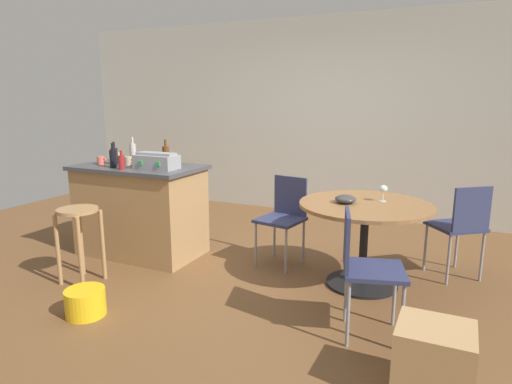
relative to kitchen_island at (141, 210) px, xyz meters
name	(u,v)px	position (x,y,z in m)	size (l,w,h in m)	color
ground_plane	(253,274)	(1.31, -0.03, -0.47)	(8.80, 8.80, 0.00)	brown
back_wall	(329,118)	(1.31, 2.46, 0.88)	(8.00, 0.10, 2.70)	beige
kitchen_island	(141,210)	(0.00, 0.00, 0.00)	(1.30, 0.75, 0.94)	#A37A4C
wooden_stool	(79,228)	(0.00, -0.83, 0.03)	(0.35, 0.35, 0.68)	#A37A4C
dining_table	(365,223)	(2.29, 0.14, 0.10)	(1.13, 1.13, 0.74)	black
folding_chair_near	(461,224)	(3.04, 0.64, 0.05)	(0.56, 0.56, 0.87)	navy
folding_chair_far	(284,214)	(1.46, 0.36, 0.03)	(0.46, 0.46, 0.86)	navy
folding_chair_left	(364,263)	(2.45, -0.71, 0.05)	(0.49, 0.49, 0.88)	navy
toolbox	(157,161)	(0.30, -0.09, 0.54)	(0.42, 0.23, 0.16)	gray
bottle_0	(114,156)	(-0.29, -0.02, 0.56)	(0.07, 0.07, 0.23)	black
bottle_1	(133,152)	(-0.24, 0.21, 0.57)	(0.07, 0.07, 0.27)	#B7B2AD
bottle_2	(113,158)	(-0.14, -0.20, 0.56)	(0.07, 0.07, 0.24)	black
bottle_3	(166,155)	(0.21, 0.19, 0.57)	(0.07, 0.07, 0.26)	#603314
bottle_4	(122,162)	(0.02, -0.26, 0.54)	(0.06, 0.06, 0.19)	maroon
cup_0	(101,160)	(-0.41, -0.09, 0.51)	(0.12, 0.08, 0.08)	#DB6651
cup_1	(128,161)	(-0.10, -0.02, 0.51)	(0.11, 0.08, 0.09)	tan
cup_2	(119,156)	(-0.45, 0.22, 0.51)	(0.12, 0.09, 0.09)	tan
cup_3	(153,159)	(0.07, 0.14, 0.52)	(0.12, 0.08, 0.10)	#383838
wine_glass	(383,189)	(2.41, 0.28, 0.37)	(0.07, 0.07, 0.14)	silver
serving_bowl	(346,199)	(2.13, 0.08, 0.30)	(0.18, 0.18, 0.07)	#383838
cardboard_box	(433,363)	(2.93, -1.21, -0.26)	(0.40, 0.36, 0.42)	tan
plastic_bucket	(85,302)	(0.50, -1.29, -0.37)	(0.30, 0.30, 0.21)	yellow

